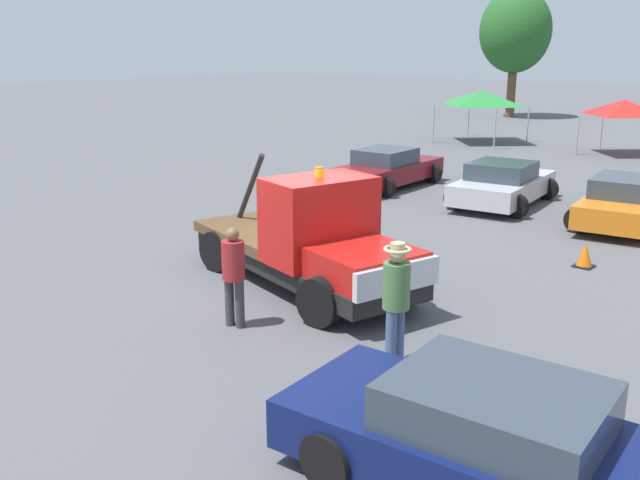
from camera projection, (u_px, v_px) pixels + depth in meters
The scene contains 12 objects.
ground_plane at pixel (302, 285), 14.49m from camera, with size 160.00×160.00×0.00m, color #545459.
tow_truck at pixel (312, 243), 13.94m from camera, with size 6.12×3.20×2.52m.
foreground_car at pixel (512, 449), 7.45m from camera, with size 5.37×2.44×1.34m.
person_near_truck at pixel (396, 293), 10.66m from camera, with size 0.43×0.43×1.92m.
person_at_hood at pixel (234, 270), 12.13m from camera, with size 0.39×0.39×1.77m.
parked_car_maroon at pixel (388, 168), 24.25m from camera, with size 2.60×4.65×1.34m.
parked_car_silver at pixel (503, 184), 21.54m from camera, with size 2.94×4.60×1.34m.
parked_car_orange at pixel (626, 201), 19.18m from camera, with size 2.87×4.98×1.34m.
canopy_tent_green at pixel (482, 98), 34.90m from camera, with size 3.43×3.43×2.56m.
canopy_tent_red at pixel (624, 108), 31.03m from camera, with size 2.87×2.87×2.41m.
tree_left at pixel (515, 31), 46.23m from camera, with size 4.61×4.61×8.24m.
traffic_cone at pixel (585, 256), 15.62m from camera, with size 0.40×0.40×0.55m.
Camera 1 is at (9.40, -10.00, 4.74)m, focal length 40.00 mm.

